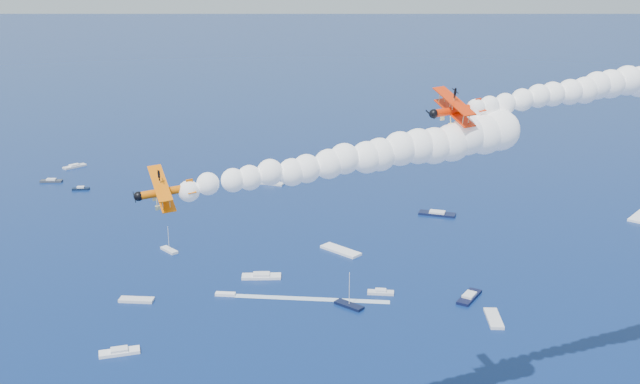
{
  "coord_description": "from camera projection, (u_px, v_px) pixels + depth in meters",
  "views": [
    {
      "loc": [
        2.61,
        -83.36,
        81.2
      ],
      "look_at": [
        -2.94,
        11.48,
        50.48
      ],
      "focal_mm": 42.13,
      "sensor_mm": 36.0,
      "label": 1
    }
  ],
  "objects": [
    {
      "name": "smoke_trail_lead",
      "position": [
        605.0,
        86.0,
        111.86
      ],
      "size": [
        51.8,
        40.02,
        9.51
      ],
      "primitive_type": null,
      "rotation": [
        0.0,
        0.0,
        3.55
      ],
      "color": "white"
    },
    {
      "name": "spectator_boats",
      "position": [
        330.0,
        266.0,
        201.35
      ],
      "size": [
        235.99,
        177.5,
        0.7
      ],
      "color": "#2D323C",
      "rests_on": "ground"
    },
    {
      "name": "biplane_lead",
      "position": [
        456.0,
        110.0,
        104.17
      ],
      "size": [
        11.29,
        12.65,
        8.2
      ],
      "primitive_type": null,
      "rotation": [
        -0.26,
        0.07,
        3.55
      ],
      "color": "red"
    },
    {
      "name": "smoke_trail_trail",
      "position": [
        355.0,
        159.0,
        99.32
      ],
      "size": [
        51.77,
        39.48,
        9.51
      ],
      "primitive_type": null,
      "rotation": [
        0.0,
        0.0,
        3.54
      ],
      "color": "white"
    },
    {
      "name": "biplane_trail",
      "position": [
        165.0,
        192.0,
        91.83
      ],
      "size": [
        10.3,
        11.57,
        7.57
      ],
      "primitive_type": null,
      "rotation": [
        -0.27,
        0.07,
        3.54
      ],
      "color": "#E86404"
    },
    {
      "name": "boat_wakes",
      "position": [
        529.0,
        281.0,
        192.64
      ],
      "size": [
        143.57,
        42.49,
        0.04
      ],
      "color": "white",
      "rests_on": "ground"
    }
  ]
}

